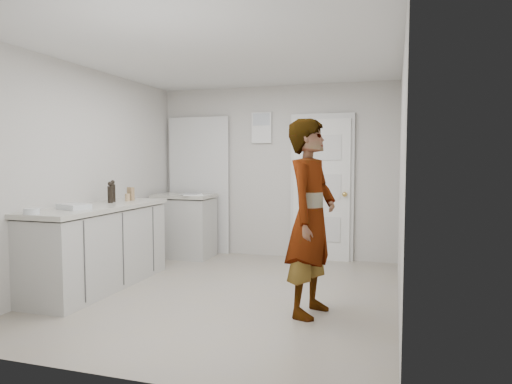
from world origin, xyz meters
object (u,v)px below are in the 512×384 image
(oil_cruet_b, at_px, (113,192))
(person, at_px, (311,217))
(cake_mix_box, at_px, (131,194))
(baking_dish, at_px, (74,207))
(oil_cruet_a, at_px, (110,193))
(egg_bowl, at_px, (32,211))
(spice_jar, at_px, (127,197))

(oil_cruet_b, bearing_deg, person, -12.91)
(cake_mix_box, height_order, baking_dish, cake_mix_box)
(cake_mix_box, height_order, oil_cruet_b, oil_cruet_b)
(oil_cruet_a, xyz_separation_m, egg_bowl, (-0.04, -1.16, -0.09))
(spice_jar, relative_size, egg_bowl, 0.62)
(person, xyz_separation_m, cake_mix_box, (-2.42, 0.84, 0.11))
(spice_jar, distance_m, egg_bowl, 1.45)
(spice_jar, distance_m, baking_dish, 0.97)
(person, relative_size, spice_jar, 20.30)
(spice_jar, distance_m, oil_cruet_a, 0.30)
(egg_bowl, bearing_deg, oil_cruet_b, 90.23)
(cake_mix_box, xyz_separation_m, baking_dish, (0.01, -1.07, -0.06))
(person, distance_m, baking_dish, 2.42)
(baking_dish, bearing_deg, cake_mix_box, 90.62)
(person, distance_m, oil_cruet_b, 2.56)
(oil_cruet_b, relative_size, egg_bowl, 1.84)
(person, distance_m, egg_bowl, 2.59)
(egg_bowl, bearing_deg, cake_mix_box, 87.53)
(person, xyz_separation_m, spice_jar, (-2.40, 0.74, 0.07))
(cake_mix_box, height_order, egg_bowl, cake_mix_box)
(person, bearing_deg, oil_cruet_b, 89.29)
(person, height_order, baking_dish, person)
(spice_jar, height_order, oil_cruet_a, oil_cruet_a)
(person, distance_m, oil_cruet_a, 2.49)
(spice_jar, xyz_separation_m, oil_cruet_a, (-0.04, -0.29, 0.08))
(spice_jar, relative_size, baking_dish, 0.25)
(cake_mix_box, relative_size, egg_bowl, 1.14)
(oil_cruet_b, height_order, baking_dish, oil_cruet_b)
(oil_cruet_a, bearing_deg, spice_jar, 81.31)
(cake_mix_box, distance_m, oil_cruet_b, 0.28)
(person, bearing_deg, egg_bowl, 118.20)
(person, relative_size, oil_cruet_a, 7.16)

